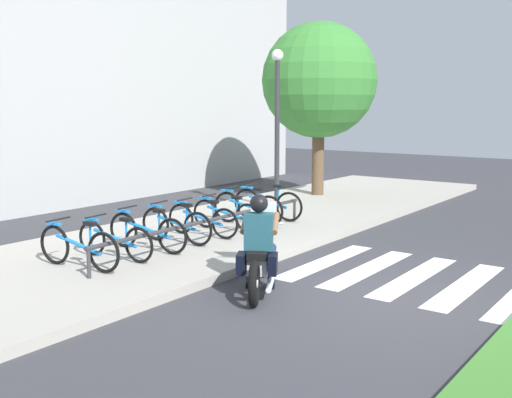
{
  "coord_description": "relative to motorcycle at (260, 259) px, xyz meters",
  "views": [
    {
      "loc": [
        -7.84,
        -3.5,
        2.69
      ],
      "look_at": [
        -0.07,
        2.17,
        1.2
      ],
      "focal_mm": 43.16,
      "sensor_mm": 36.0,
      "label": 1
    }
  ],
  "objects": [
    {
      "name": "rider",
      "position": [
        -0.07,
        -0.04,
        0.37
      ],
      "size": [
        0.77,
        0.72,
        1.44
      ],
      "color": "#1E4C59",
      "rests_on": "ground"
    },
    {
      "name": "bicycle_0",
      "position": [
        -1.16,
        2.64,
        0.04
      ],
      "size": [
        0.48,
        1.68,
        0.77
      ],
      "color": "black",
      "rests_on": "sidewalk"
    },
    {
      "name": "crosswalk_stripe_1",
      "position": [
        1.98,
        -2.38,
        -0.45
      ],
      "size": [
        2.8,
        0.4,
        0.01
      ],
      "primitive_type": "cube",
      "color": "white",
      "rests_on": "ground"
    },
    {
      "name": "bicycle_7",
      "position": [
        3.95,
        2.64,
        0.05
      ],
      "size": [
        0.48,
        1.71,
        0.79
      ],
      "color": "black",
      "rests_on": "sidewalk"
    },
    {
      "name": "tree_near_rack",
      "position": [
        7.92,
        3.69,
        2.87
      ],
      "size": [
        3.19,
        3.19,
        4.93
      ],
      "color": "brown",
      "rests_on": "ground"
    },
    {
      "name": "bicycle_6",
      "position": [
        3.22,
        2.64,
        0.06
      ],
      "size": [
        0.48,
        1.7,
        0.8
      ],
      "color": "black",
      "rests_on": "sidewalk"
    },
    {
      "name": "sidewalk",
      "position": [
        0.79,
        2.89,
        -0.38
      ],
      "size": [
        24.0,
        4.4,
        0.15
      ],
      "primitive_type": "cube",
      "color": "#A8A399",
      "rests_on": "ground"
    },
    {
      "name": "crosswalk_stripe_2",
      "position": [
        1.98,
        -1.58,
        -0.45
      ],
      "size": [
        2.8,
        0.4,
        0.01
      ],
      "primitive_type": "cube",
      "color": "white",
      "rests_on": "ground"
    },
    {
      "name": "ground_plane",
      "position": [
        0.79,
        -1.58,
        -0.46
      ],
      "size": [
        48.0,
        48.0,
        0.0
      ],
      "primitive_type": "plane",
      "color": "#38383D"
    },
    {
      "name": "bicycle_5",
      "position": [
        2.49,
        2.64,
        0.02
      ],
      "size": [
        0.48,
        1.61,
        0.72
      ],
      "color": "black",
      "rests_on": "sidewalk"
    },
    {
      "name": "motorcycle",
      "position": [
        0.0,
        0.0,
        0.0
      ],
      "size": [
        1.9,
        1.17,
        1.22
      ],
      "color": "black",
      "rests_on": "ground"
    },
    {
      "name": "bicycle_2",
      "position": [
        0.3,
        2.64,
        0.04
      ],
      "size": [
        0.48,
        1.71,
        0.76
      ],
      "color": "black",
      "rests_on": "sidewalk"
    },
    {
      "name": "crosswalk_stripe_3",
      "position": [
        1.98,
        -0.78,
        -0.45
      ],
      "size": [
        2.8,
        0.4,
        0.01
      ],
      "primitive_type": "cube",
      "color": "white",
      "rests_on": "ground"
    },
    {
      "name": "crosswalk_stripe_4",
      "position": [
        1.98,
        0.02,
        -0.45
      ],
      "size": [
        2.8,
        0.4,
        0.01
      ],
      "primitive_type": "cube",
      "color": "white",
      "rests_on": "ground"
    },
    {
      "name": "bicycle_1",
      "position": [
        -0.43,
        2.64,
        0.02
      ],
      "size": [
        0.48,
        1.6,
        0.72
      ],
      "color": "black",
      "rests_on": "sidewalk"
    },
    {
      "name": "bicycle_3",
      "position": [
        1.03,
        2.64,
        0.04
      ],
      "size": [
        0.48,
        1.59,
        0.76
      ],
      "color": "black",
      "rests_on": "sidewalk"
    },
    {
      "name": "bike_rack",
      "position": [
        1.39,
        2.08,
        0.12
      ],
      "size": [
        5.71,
        0.07,
        0.49
      ],
      "color": "#333338",
      "rests_on": "sidewalk"
    },
    {
      "name": "street_lamp",
      "position": [
        5.27,
        3.29,
        1.98
      ],
      "size": [
        0.28,
        0.28,
        3.98
      ],
      "color": "#2D2D33",
      "rests_on": "ground"
    },
    {
      "name": "bicycle_4",
      "position": [
        1.76,
        2.64,
        0.03
      ],
      "size": [
        0.48,
        1.62,
        0.72
      ],
      "color": "black",
      "rests_on": "sidewalk"
    }
  ]
}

